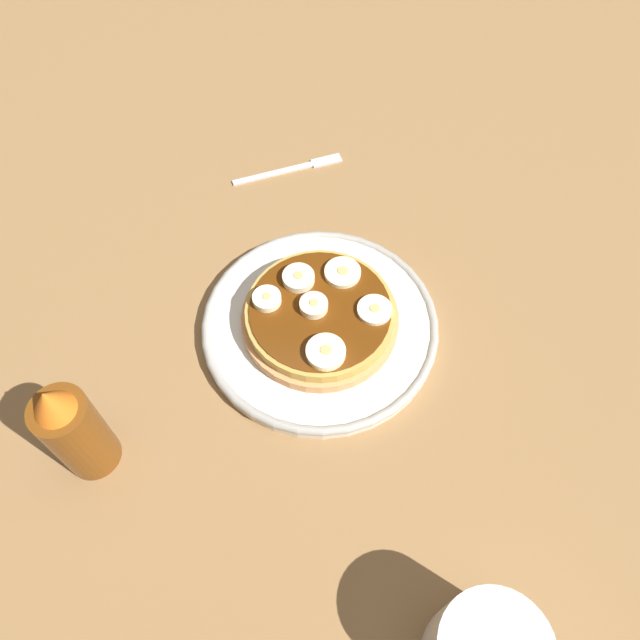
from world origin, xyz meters
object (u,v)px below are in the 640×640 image
(banana_slice_0, at_px, (314,304))
(banana_slice_3, at_px, (267,299))
(banana_slice_2, at_px, (326,352))
(pancake_stack, at_px, (320,318))
(banana_slice_4, at_px, (375,310))
(syrup_bottle, at_px, (74,431))
(banana_slice_1, at_px, (343,273))
(banana_slice_5, at_px, (299,278))
(fork, at_px, (294,168))
(plate, at_px, (320,325))

(banana_slice_0, relative_size, banana_slice_3, 0.98)
(banana_slice_2, xyz_separation_m, banana_slice_3, (-0.06, 0.05, 0.00))
(pancake_stack, bearing_deg, banana_slice_0, 144.09)
(banana_slice_0, relative_size, banana_slice_4, 0.82)
(banana_slice_2, relative_size, syrup_bottle, 0.29)
(banana_slice_1, xyz_separation_m, banana_slice_3, (-0.06, -0.04, 0.00))
(banana_slice_5, relative_size, fork, 0.26)
(plate, relative_size, banana_slice_5, 7.41)
(banana_slice_3, distance_m, banana_slice_4, 0.10)
(plate, height_order, banana_slice_2, banana_slice_2)
(plate, distance_m, syrup_bottle, 0.24)
(banana_slice_1, height_order, banana_slice_5, banana_slice_5)
(banana_slice_4, bearing_deg, pancake_stack, -170.52)
(banana_slice_2, distance_m, banana_slice_4, 0.06)
(banana_slice_1, xyz_separation_m, banana_slice_4, (0.04, -0.04, -0.00))
(plate, distance_m, banana_slice_4, 0.06)
(plate, relative_size, banana_slice_4, 7.02)
(banana_slice_4, bearing_deg, plate, -172.95)
(plate, bearing_deg, banana_slice_4, 7.05)
(pancake_stack, xyz_separation_m, banana_slice_1, (0.01, 0.05, 0.01))
(banana_slice_1, distance_m, banana_slice_3, 0.08)
(banana_slice_4, distance_m, banana_slice_5, 0.08)
(plate, height_order, banana_slice_0, banana_slice_0)
(banana_slice_0, bearing_deg, banana_slice_3, -177.06)
(banana_slice_3, distance_m, syrup_bottle, 0.20)
(plate, bearing_deg, banana_slice_1, 71.44)
(banana_slice_2, bearing_deg, pancake_stack, 106.84)
(plate, xyz_separation_m, banana_slice_0, (-0.01, 0.00, 0.03))
(banana_slice_4, xyz_separation_m, banana_slice_5, (-0.08, 0.02, 0.00))
(banana_slice_1, bearing_deg, banana_slice_4, -45.91)
(banana_slice_1, height_order, banana_slice_2, banana_slice_2)
(pancake_stack, xyz_separation_m, banana_slice_3, (-0.05, 0.00, 0.02))
(banana_slice_2, bearing_deg, plate, 106.03)
(plate, bearing_deg, fork, 107.72)
(fork, bearing_deg, banana_slice_1, -63.94)
(pancake_stack, height_order, banana_slice_4, banana_slice_4)
(banana_slice_1, relative_size, banana_slice_5, 1.14)
(plate, distance_m, banana_slice_2, 0.06)
(banana_slice_1, bearing_deg, banana_slice_3, -146.26)
(banana_slice_2, xyz_separation_m, banana_slice_4, (0.04, 0.05, -0.00))
(banana_slice_1, distance_m, fork, 0.19)
(banana_slice_1, bearing_deg, plate, -108.56)
(pancake_stack, bearing_deg, banana_slice_3, 177.76)
(pancake_stack, distance_m, banana_slice_3, 0.05)
(plate, xyz_separation_m, banana_slice_1, (0.01, 0.04, 0.03))
(pancake_stack, relative_size, banana_slice_4, 4.62)
(banana_slice_5, relative_size, syrup_bottle, 0.25)
(pancake_stack, height_order, banana_slice_3, banana_slice_3)
(banana_slice_0, relative_size, banana_slice_1, 0.76)
(syrup_bottle, bearing_deg, banana_slice_4, 36.83)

